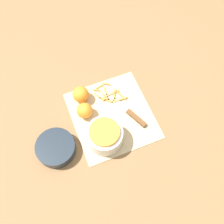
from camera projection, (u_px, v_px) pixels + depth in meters
ground_plane at (112, 116)px, 1.16m from camera, size 4.00×4.00×0.00m
cutting_board at (112, 115)px, 1.16m from camera, size 0.36×0.34×0.01m
bowl_speckled at (105, 136)px, 1.06m from camera, size 0.15×0.15×0.09m
bowl_dark at (56, 148)px, 1.07m from camera, size 0.16×0.16×0.05m
knife at (132, 115)px, 1.15m from camera, size 0.22×0.11×0.02m
orange_left at (81, 94)px, 1.16m from camera, size 0.07×0.07×0.07m
orange_right at (85, 110)px, 1.13m from camera, size 0.07×0.07×0.07m
peel_pile at (110, 95)px, 1.20m from camera, size 0.12×0.14×0.01m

